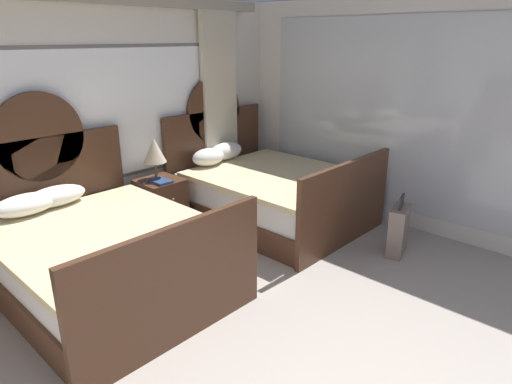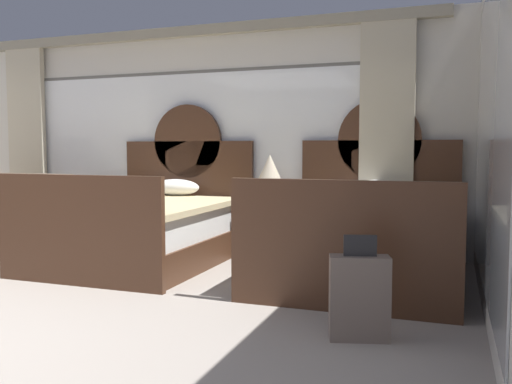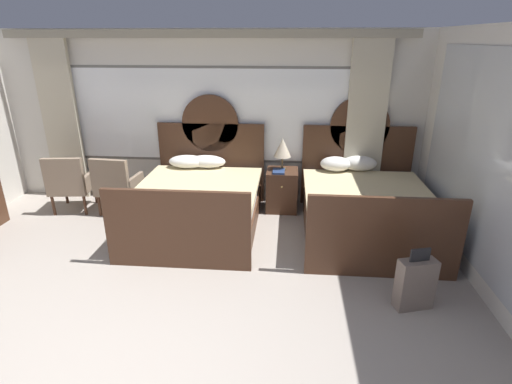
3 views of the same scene
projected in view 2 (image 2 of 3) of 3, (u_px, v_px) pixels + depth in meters
wall_back_window at (189, 133)px, 6.79m from camera, size 6.69×0.22×2.70m
wall_right_mirror at (499, 126)px, 3.47m from camera, size 0.08×4.69×2.70m
bed_near_window at (145, 227)px, 5.83m from camera, size 1.71×2.20×1.75m
bed_near_mirror at (363, 239)px, 5.05m from camera, size 1.71×2.20×1.75m
nightstand_between_beds at (269, 228)px, 6.11m from camera, size 0.48×0.51×0.65m
table_lamp_on_nightstand at (270, 168)px, 6.11m from camera, size 0.27×0.27×0.50m
book_on_nightstand at (262, 198)px, 6.01m from camera, size 0.18×0.26×0.03m
armchair_by_window_left at (63, 209)px, 6.62m from camera, size 0.63×0.63×0.91m
armchair_by_window_centre at (15, 207)px, 6.88m from camera, size 0.65×0.65×0.91m
suitcase_on_floor at (359, 297)px, 3.43m from camera, size 0.40×0.26×0.67m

